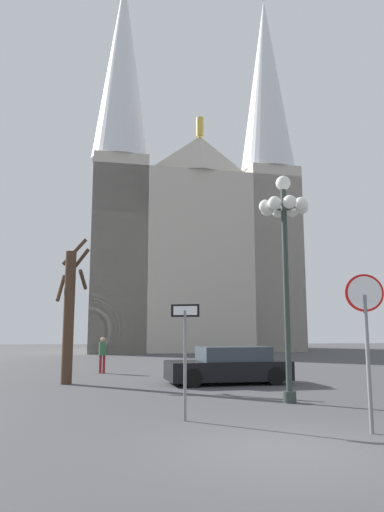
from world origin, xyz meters
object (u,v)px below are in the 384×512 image
pedestrian_walking (102,351)px  bare_tree (69,311)px  cathedral (190,234)px  stop_sign (366,321)px  one_way_arrow_sign (185,345)px  street_lamp (284,231)px  parked_car_near_black (229,366)px

pedestrian_walking → bare_tree: bearing=-102.9°
cathedral → stop_sign: (-0.62, -36.95, -9.22)m
cathedral → pedestrian_walking: 26.54m
one_way_arrow_sign → bare_tree: 8.38m
street_lamp → parked_car_near_black: street_lamp is taller
one_way_arrow_sign → street_lamp: street_lamp is taller
parked_car_near_black → bare_tree: bearing=174.4°
bare_tree → parked_car_near_black: bare_tree is taller
street_lamp → parked_car_near_black: bearing=99.0°
cathedral → one_way_arrow_sign: 36.81m
stop_sign → pedestrian_walking: stop_sign is taller
stop_sign → pedestrian_walking: 14.75m
one_way_arrow_sign → street_lamp: 4.92m
one_way_arrow_sign → pedestrian_walking: size_ratio=1.55×
bare_tree → parked_car_near_black: size_ratio=1.18×
stop_sign → pedestrian_walking: (-5.99, 13.43, -1.14)m
street_lamp → pedestrian_walking: 11.68m
cathedral → pedestrian_walking: size_ratio=22.73×
one_way_arrow_sign → bare_tree: bare_tree is taller
stop_sign → bare_tree: 11.54m
bare_tree → cathedral: bearing=74.7°
cathedral → street_lamp: 33.69m
stop_sign → parked_car_near_black: stop_sign is taller
stop_sign → street_lamp: (-0.32, 3.93, 2.60)m
street_lamp → pedestrian_walking: size_ratio=3.94×
street_lamp → pedestrian_walking: bearing=120.8°
stop_sign → one_way_arrow_sign: (-3.39, 1.67, -0.51)m
stop_sign → parked_car_near_black: (-1.06, 8.62, -1.48)m
cathedral → bare_tree: 30.06m
bare_tree → stop_sign: bearing=-52.9°
one_way_arrow_sign → bare_tree: (-3.56, 7.52, 1.03)m
cathedral → parked_car_near_black: size_ratio=7.95×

